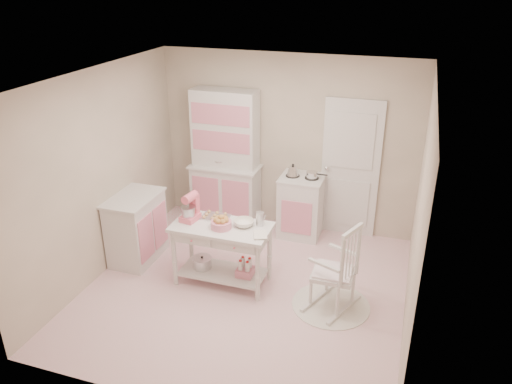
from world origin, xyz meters
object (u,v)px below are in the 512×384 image
at_px(work_table, 222,254).
at_px(bread_basket, 221,225).
at_px(base_cabinet, 137,228).
at_px(stand_mixer, 190,208).
at_px(stove, 301,206).
at_px(rocking_chair, 334,266).
at_px(hutch, 225,159).

height_order(work_table, bread_basket, bread_basket).
xyz_separation_m(base_cabinet, stand_mixer, (0.89, -0.16, 0.51)).
distance_m(stove, bread_basket, 1.74).
bearing_deg(work_table, rocking_chair, -2.82).
xyz_separation_m(work_table, stand_mixer, (-0.42, 0.02, 0.57)).
relative_size(stove, rocking_chair, 0.84).
bearing_deg(rocking_chair, bread_basket, -158.36).
height_order(stand_mixer, bread_basket, stand_mixer).
distance_m(base_cabinet, rocking_chair, 2.71).
bearing_deg(bread_basket, rocking_chair, -0.77).
height_order(hutch, base_cabinet, hutch).
bearing_deg(hutch, bread_basket, -70.27).
bearing_deg(stove, work_table, -112.52).
distance_m(base_cabinet, work_table, 1.32).
height_order(hutch, stove, hutch).
bearing_deg(base_cabinet, bread_basket, -9.78).
bearing_deg(work_table, stand_mixer, 177.27).
xyz_separation_m(rocking_chair, bread_basket, (-1.37, 0.02, 0.30)).
xyz_separation_m(stove, bread_basket, (-0.61, -1.58, 0.39)).
distance_m(stove, rocking_chair, 1.77).
xyz_separation_m(hutch, bread_basket, (0.59, -1.63, -0.19)).
height_order(hutch, rocking_chair, hutch).
bearing_deg(hutch, work_table, -70.34).
relative_size(base_cabinet, bread_basket, 3.68).
bearing_deg(work_table, hutch, 109.66).
bearing_deg(bread_basket, stand_mixer, 170.96).
bearing_deg(stand_mixer, base_cabinet, 179.33).
bearing_deg(work_table, bread_basket, -68.20).
bearing_deg(stove, hutch, 177.61).
bearing_deg(stand_mixer, stove, 64.55).
bearing_deg(rocking_chair, stand_mixer, -160.38).
height_order(base_cabinet, rocking_chair, rocking_chair).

